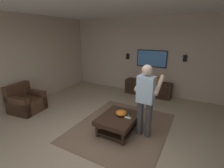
# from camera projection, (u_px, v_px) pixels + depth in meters

# --- Properties ---
(ground_plane) EXTENTS (8.44, 8.44, 0.00)m
(ground_plane) POSITION_uv_depth(u_px,v_px,m) (104.00, 143.00, 3.48)
(ground_plane) COLOR tan
(wall_back_tv) EXTENTS (0.10, 6.91, 2.83)m
(wall_back_tv) POSITION_uv_depth(u_px,v_px,m) (153.00, 57.00, 6.05)
(wall_back_tv) COLOR #BCA893
(wall_back_tv) RESTS_ON ground
(wall_side_far) EXTENTS (7.23, 0.10, 2.83)m
(wall_side_far) POSITION_uv_depth(u_px,v_px,m) (1.00, 64.00, 4.63)
(wall_side_far) COLOR #BCA893
(wall_side_far) RESTS_ON ground
(area_rug) EXTENTS (2.60, 2.14, 0.01)m
(area_rug) POSITION_uv_depth(u_px,v_px,m) (122.00, 127.00, 4.08)
(area_rug) COLOR #7A604C
(area_rug) RESTS_ON ground
(armchair) EXTENTS (0.90, 0.91, 0.82)m
(armchair) POSITION_uv_depth(u_px,v_px,m) (26.00, 102.00, 4.87)
(armchair) COLOR #472D1E
(armchair) RESTS_ON ground
(coffee_table) EXTENTS (1.00, 0.80, 0.40)m
(coffee_table) POSITION_uv_depth(u_px,v_px,m) (118.00, 120.00, 3.82)
(coffee_table) COLOR #332116
(coffee_table) RESTS_ON ground
(media_console) EXTENTS (0.45, 1.70, 0.55)m
(media_console) POSITION_uv_depth(u_px,v_px,m) (148.00, 88.00, 6.13)
(media_console) COLOR #332116
(media_console) RESTS_ON ground
(tv) EXTENTS (0.05, 1.11, 0.62)m
(tv) POSITION_uv_depth(u_px,v_px,m) (152.00, 59.00, 6.01)
(tv) COLOR black
(person_standing) EXTENTS (0.56, 0.56, 1.64)m
(person_standing) POSITION_uv_depth(u_px,v_px,m) (146.00, 97.00, 3.51)
(person_standing) COLOR #3F3F3F
(person_standing) RESTS_ON ground
(bowl) EXTENTS (0.26, 0.26, 0.12)m
(bowl) POSITION_uv_depth(u_px,v_px,m) (121.00, 113.00, 3.83)
(bowl) COLOR orange
(bowl) RESTS_ON coffee_table
(remote_white) EXTENTS (0.06, 0.15, 0.02)m
(remote_white) POSITION_uv_depth(u_px,v_px,m) (128.00, 118.00, 3.71)
(remote_white) COLOR white
(remote_white) RESTS_ON coffee_table
(remote_black) EXTENTS (0.16, 0.09, 0.02)m
(remote_black) POSITION_uv_depth(u_px,v_px,m) (130.00, 114.00, 3.88)
(remote_black) COLOR black
(remote_black) RESTS_ON coffee_table
(remote_grey) EXTENTS (0.16, 0.08, 0.02)m
(remote_grey) POSITION_uv_depth(u_px,v_px,m) (129.00, 115.00, 3.84)
(remote_grey) COLOR slate
(remote_grey) RESTS_ON coffee_table
(vase_round) EXTENTS (0.22, 0.22, 0.22)m
(vase_round) POSITION_uv_depth(u_px,v_px,m) (158.00, 80.00, 5.86)
(vase_round) COLOR orange
(vase_round) RESTS_ON media_console
(wall_speaker_left) EXTENTS (0.06, 0.12, 0.22)m
(wall_speaker_left) POSITION_uv_depth(u_px,v_px,m) (185.00, 58.00, 5.48)
(wall_speaker_left) COLOR black
(wall_speaker_right) EXTENTS (0.06, 0.12, 0.22)m
(wall_speaker_right) POSITION_uv_depth(u_px,v_px,m) (128.00, 56.00, 6.46)
(wall_speaker_right) COLOR black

